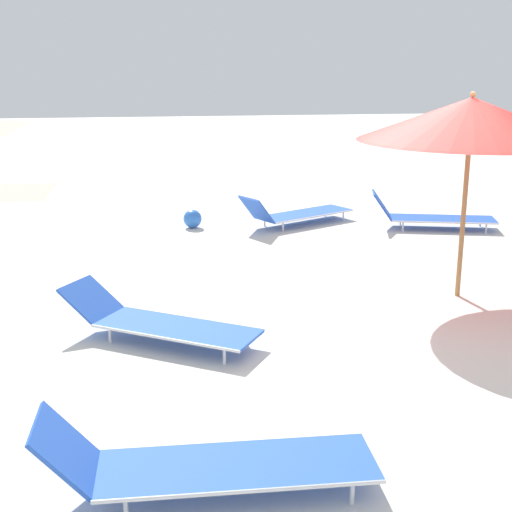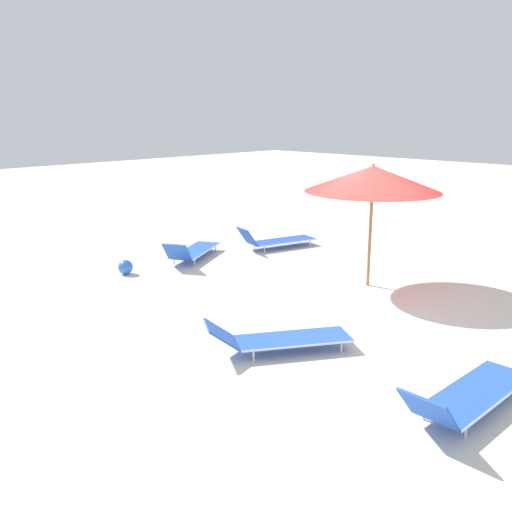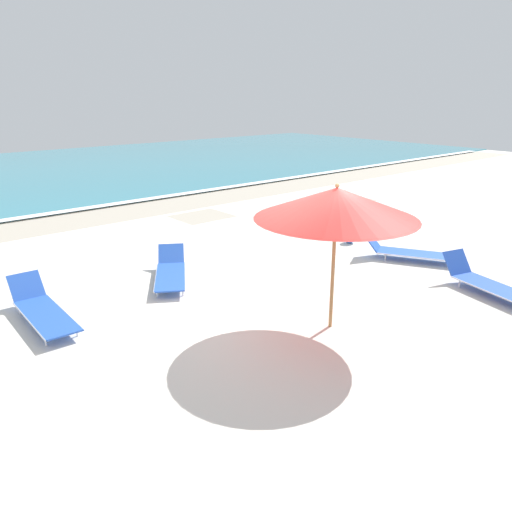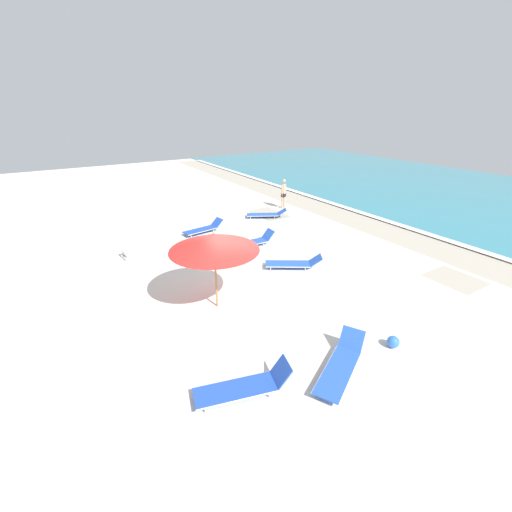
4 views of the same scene
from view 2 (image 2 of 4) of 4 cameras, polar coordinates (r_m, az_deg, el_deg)
The scene contains 7 objects.
ground_plane at distance 10.89m, azimuth 10.41°, elevation -4.85°, with size 60.00×60.00×0.16m.
beach_umbrella at distance 11.42m, azimuth 11.61°, elevation 7.55°, with size 2.66×2.66×2.49m.
sun_lounger_under_umbrella at distance 13.65m, azimuth -6.41°, elevation 0.52°, with size 1.57×2.21×0.61m.
sun_lounger_near_water_left at distance 14.72m, azimuth 1.94°, elevation 1.62°, with size 1.13×2.19×0.63m.
sun_lounger_mid_beach_solo at distance 7.30m, azimuth 20.36°, elevation -12.94°, with size 0.69×2.28×0.60m.
sun_lounger_mid_beach_pair_a at distance 8.48m, azimuth 2.23°, elevation -8.18°, with size 1.67×2.14×0.51m.
beach_ball at distance 12.69m, azimuth -12.92°, elevation -1.09°, with size 0.32×0.32×0.32m.
Camera 2 is at (-5.71, 8.58, 3.45)m, focal length 40.00 mm.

